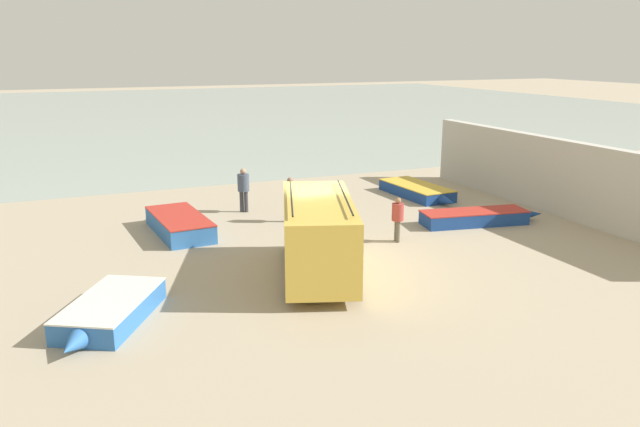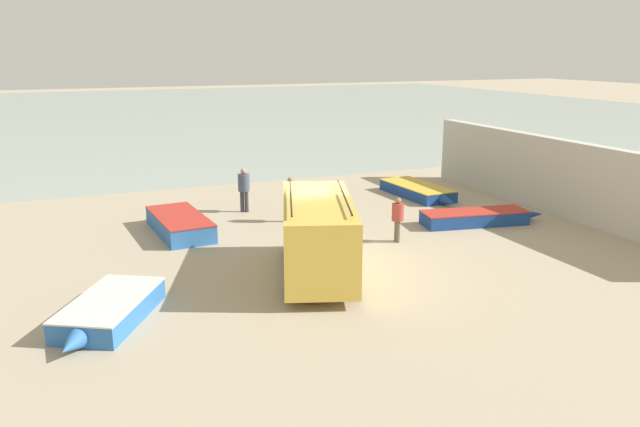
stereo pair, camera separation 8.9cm
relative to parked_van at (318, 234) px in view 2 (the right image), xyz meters
The scene contains 11 objects.
ground_plane 2.29m from the parked_van, 66.20° to the left, with size 200.00×200.00×0.00m, color tan.
sea_water 53.76m from the parked_van, 89.18° to the left, with size 120.00×80.00×0.01m, color #99A89E.
harbor_wall 12.13m from the parked_van, 13.03° to the left, with size 0.50×16.55×3.06m, color #BCB7AD.
parked_van is the anchor object (origin of this frame).
fishing_rowboat_0 6.19m from the parked_van, behind, with size 3.03×3.92×0.57m.
fishing_rowboat_1 6.95m from the parked_van, 115.70° to the left, with size 1.94×4.80×0.68m.
fishing_rowboat_2 8.46m from the parked_van, 19.91° to the left, with size 5.04×1.94×0.53m.
fishing_rowboat_3 11.38m from the parked_van, 43.45° to the left, with size 1.91×4.78×0.52m.
fisherman_0 4.39m from the parked_van, 28.06° to the left, with size 0.42×0.42×1.59m.
fisherman_1 8.17m from the parked_van, 89.43° to the left, with size 0.48×0.48×1.83m.
fisherman_2 6.12m from the parked_van, 77.46° to the left, with size 0.46×0.46×1.77m.
Camera 2 is at (-7.44, -17.95, 6.53)m, focal length 35.00 mm.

